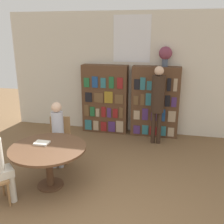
% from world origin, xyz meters
% --- Properties ---
extents(wall_back, '(6.40, 0.07, 3.00)m').
position_xyz_m(wall_back, '(0.00, 4.00, 1.51)').
color(wall_back, beige).
rests_on(wall_back, ground_plane).
extents(bookshelf_left, '(1.15, 0.34, 1.73)m').
position_xyz_m(bookshelf_left, '(-0.63, 3.81, 0.86)').
color(bookshelf_left, brown).
rests_on(bookshelf_left, ground_plane).
extents(bookshelf_right, '(1.15, 0.34, 1.73)m').
position_xyz_m(bookshelf_right, '(0.63, 3.81, 0.86)').
color(bookshelf_right, brown).
rests_on(bookshelf_right, ground_plane).
extents(flower_vase, '(0.30, 0.30, 0.46)m').
position_xyz_m(flower_vase, '(0.82, 3.81, 2.02)').
color(flower_vase, '#475166').
rests_on(flower_vase, bookshelf_right).
extents(reading_table, '(1.26, 1.26, 0.72)m').
position_xyz_m(reading_table, '(-0.92, 1.10, 0.61)').
color(reading_table, brown).
rests_on(reading_table, ground_plane).
extents(chair_left_side, '(0.48, 0.48, 0.89)m').
position_xyz_m(chair_left_side, '(-1.13, 2.05, 0.50)').
color(chair_left_side, olive).
rests_on(chair_left_side, ground_plane).
extents(seated_reader_left, '(0.29, 0.37, 1.26)m').
position_xyz_m(seated_reader_left, '(-1.09, 1.87, 0.71)').
color(seated_reader_left, '#B2B7C6').
rests_on(seated_reader_left, ground_plane).
extents(librarian_standing, '(0.29, 0.56, 1.81)m').
position_xyz_m(librarian_standing, '(0.71, 3.31, 1.11)').
color(librarian_standing, '#332319').
rests_on(librarian_standing, ground_plane).
extents(open_book_on_table, '(0.24, 0.18, 0.03)m').
position_xyz_m(open_book_on_table, '(-1.08, 1.21, 0.73)').
color(open_book_on_table, silver).
rests_on(open_book_on_table, reading_table).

